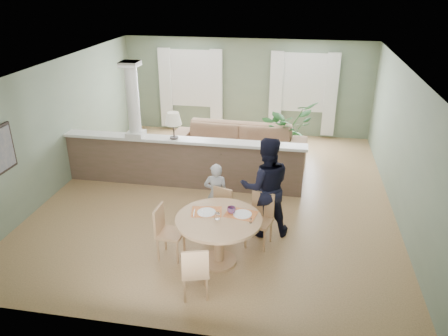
% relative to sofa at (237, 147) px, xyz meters
% --- Properties ---
extents(ground, '(8.00, 8.00, 0.00)m').
position_rel_sofa_xyz_m(ground, '(-0.10, -1.52, -0.48)').
color(ground, tan).
rests_on(ground, ground).
extents(room_shell, '(7.02, 8.02, 2.71)m').
position_rel_sofa_xyz_m(room_shell, '(-0.13, -0.90, 1.33)').
color(room_shell, gray).
rests_on(room_shell, ground).
extents(pony_wall, '(5.32, 0.38, 2.70)m').
position_rel_sofa_xyz_m(pony_wall, '(-1.09, -1.32, 0.22)').
color(pony_wall, brown).
rests_on(pony_wall, ground).
extents(sofa, '(3.36, 1.46, 0.96)m').
position_rel_sofa_xyz_m(sofa, '(0.00, 0.00, 0.00)').
color(sofa, '#9C7955').
rests_on(sofa, ground).
extents(houseplant, '(1.74, 1.76, 1.48)m').
position_rel_sofa_xyz_m(houseplant, '(1.15, 0.68, 0.26)').
color(houseplant, '#265E25').
rests_on(houseplant, ground).
extents(dining_table, '(1.36, 1.36, 0.93)m').
position_rel_sofa_xyz_m(dining_table, '(0.31, -3.93, 0.17)').
color(dining_table, tan).
rests_on(dining_table, ground).
extents(chair_far_boy, '(0.49, 0.49, 0.86)m').
position_rel_sofa_xyz_m(chair_far_boy, '(0.16, -3.07, -0.01)').
color(chair_far_boy, tan).
rests_on(chair_far_boy, ground).
extents(chair_far_man, '(0.51, 0.51, 0.92)m').
position_rel_sofa_xyz_m(chair_far_man, '(0.90, -3.24, 0.03)').
color(chair_far_man, tan).
rests_on(chair_far_man, ground).
extents(chair_near, '(0.49, 0.49, 0.87)m').
position_rel_sofa_xyz_m(chair_near, '(0.13, -4.83, -0.00)').
color(chair_near, tan).
rests_on(chair_near, ground).
extents(chair_side, '(0.44, 0.44, 0.91)m').
position_rel_sofa_xyz_m(chair_side, '(-0.57, -3.91, 0.02)').
color(chair_side, tan).
rests_on(chair_side, ground).
extents(child_person, '(0.46, 0.32, 1.22)m').
position_rel_sofa_xyz_m(child_person, '(0.03, -2.76, 0.13)').
color(child_person, '#A5A5AA').
rests_on(child_person, ground).
extents(man_person, '(1.02, 0.87, 1.83)m').
position_rel_sofa_xyz_m(man_person, '(0.94, -2.90, 0.43)').
color(man_person, black).
rests_on(man_person, ground).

